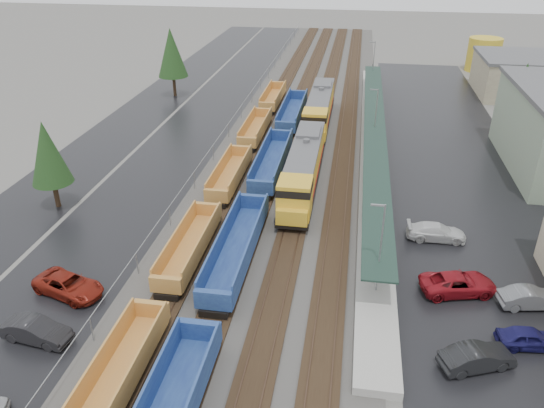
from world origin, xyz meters
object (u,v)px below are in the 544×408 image
Objects in this scene: locomotive_lead at (303,169)px; well_string_yellow at (213,206)px; parked_car_east_b at (458,284)px; parked_car_west_b at (36,331)px; storage_tank at (484,55)px; parked_car_east_a at (477,358)px; parked_car_east_c at (436,232)px; parked_car_east_e at (530,298)px; well_string_blue at (237,248)px; parked_car_east_d at (529,338)px; locomotive_trail at (319,109)px; parked_car_west_c at (68,285)px.

locomotive_lead reaches higher than well_string_yellow.
parked_car_east_b is (21.74, -8.84, -0.32)m from well_string_yellow.
storage_tank is at bearing -20.10° from parked_car_west_b.
well_string_yellow reaches higher than parked_car_east_a.
parked_car_east_e is (5.79, -8.76, 0.00)m from parked_car_east_c.
parked_car_east_c is at bearing 19.86° from well_string_blue.
parked_car_west_b is 1.14× the size of parked_car_east_d.
locomotive_trail is at bearing 83.52° from well_string_blue.
locomotive_trail is at bearing -5.23° from parked_car_east_a.
locomotive_lead is 14.80m from well_string_blue.
parked_car_west_c is (-44.57, -79.78, -2.36)m from storage_tank.
parked_car_west_b is 1.05× the size of parked_car_east_e.
locomotive_lead reaches higher than parked_car_east_a.
locomotive_trail is at bearing 74.07° from well_string_yellow.
well_string_blue is 13.47m from parked_car_west_c.
parked_car_east_b reaches higher than parked_car_east_c.
parked_car_west_b is (-15.32, -26.00, -1.68)m from locomotive_lead.
parked_car_east_d is at bearing 153.98° from parked_car_east_e.
parked_car_east_a is at bearing -100.34° from storage_tank.
parked_car_east_a is 1.05× the size of parked_car_east_e.
parked_car_east_a is 7.99m from parked_car_east_b.
well_string_yellow is 21.00m from parked_car_east_c.
well_string_yellow is 29.27m from parked_car_east_d.
parked_car_east_c is (12.97, -29.07, -1.72)m from locomotive_trail.
storage_tank reaches higher than parked_car_east_c.
parked_car_east_d is at bearing -50.59° from locomotive_lead.
parked_car_east_d is at bearing -29.26° from well_string_yellow.
parked_car_east_e is at bearing -97.59° from storage_tank.
well_string_blue is at bearing -114.19° from storage_tank.
parked_car_east_a is (29.47, -3.03, 0.01)m from parked_car_west_c.
parked_car_east_c is (28.29, 17.93, -0.04)m from parked_car_west_b.
parked_car_east_e reaches higher than parked_car_east_d.
well_string_blue is 18.58× the size of parked_car_west_b.
parked_car_east_b is at bearing -22.12° from well_string_yellow.
parked_car_east_c is 1.13× the size of parked_car_east_e.
storage_tank is 84.21m from parked_car_east_a.
storage_tank is 91.42m from parked_car_west_c.
parked_car_west_b is 30.78m from parked_car_east_b.
locomotive_trail is at bearing -10.68° from parked_car_west_b.
storage_tank is at bearing -11.72° from parked_car_west_c.
well_string_yellow is 13.85× the size of storage_tank.
parked_car_west_c is (-15.72, -20.83, -1.69)m from locomotive_lead.
storage_tank is 1.36× the size of parked_car_east_e.
parked_car_west_b is 35.29m from parked_car_east_e.
locomotive_lead reaches higher than parked_car_west_b.
well_string_blue reaches higher than parked_car_east_b.
well_string_blue is (4.00, -7.16, 0.11)m from well_string_yellow.
parked_car_east_b reaches higher than parked_car_east_a.
well_string_yellow is (-8.00, -7.03, -1.36)m from locomotive_lead.
locomotive_lead is at bearing 74.26° from well_string_blue.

